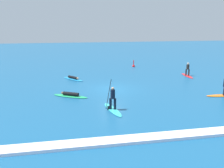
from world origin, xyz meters
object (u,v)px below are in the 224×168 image
surfer_on_orange_board (224,91)px  surfer_on_blue_board (73,78)px  surfer_on_teal_board (113,104)px  marker_buoy (134,66)px  surfer_on_green_board (70,95)px  surfer_on_red_board (187,72)px

surfer_on_orange_board → surfer_on_blue_board: size_ratio=1.10×
surfer_on_blue_board → surfer_on_teal_board: size_ratio=0.95×
surfer_on_teal_board → marker_buoy: 18.51m
surfer_on_blue_board → surfer_on_green_board: size_ratio=0.94×
surfer_on_orange_board → surfer_on_blue_board: surfer_on_orange_board is taller
surfer_on_green_board → surfer_on_red_board: bearing=-128.3°
surfer_on_teal_board → surfer_on_green_board: bearing=26.8°
surfer_on_orange_board → marker_buoy: 16.15m
surfer_on_orange_board → surfer_on_green_board: (-13.55, 2.27, -0.33)m
surfer_on_orange_board → surfer_on_teal_board: 10.63m
surfer_on_red_board → surfer_on_blue_board: surfer_on_red_board is taller
surfer_on_green_board → surfer_on_teal_board: 5.04m
surfer_on_red_board → surfer_on_orange_board: bearing=-1.3°
surfer_on_orange_board → surfer_on_red_board: surfer_on_orange_board is taller
surfer_on_teal_board → marker_buoy: surfer_on_teal_board is taller
surfer_on_red_board → marker_buoy: bearing=-142.9°
surfer_on_teal_board → surfer_on_blue_board: bearing=3.3°
surfer_on_orange_board → surfer_on_blue_board: (-13.14, 8.93, -0.34)m
surfer_on_teal_board → marker_buoy: bearing=-31.1°
surfer_on_orange_board → surfer_on_teal_board: size_ratio=1.05×
surfer_on_blue_board → surfer_on_red_board: bearing=49.3°
surfer_on_orange_board → surfer_on_red_board: bearing=-91.0°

